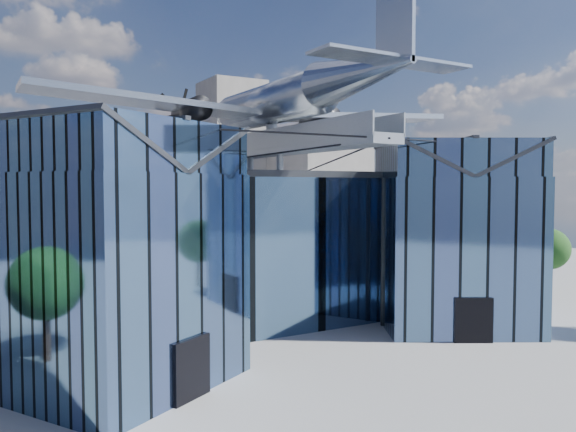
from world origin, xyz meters
TOP-DOWN VIEW (x-y plane):
  - ground_plane at (0.00, 0.00)m, footprint 120.00×120.00m
  - museum at (0.00, 5.82)m, footprint 32.88×24.50m
  - bg_towers at (1.45, 50.49)m, footprint 77.00×24.50m
  - tree_side_e at (26.12, 3.06)m, footprint 3.82×3.82m

SIDE VIEW (x-z plane):
  - ground_plane at x=0.00m, z-range 0.00..0.00m
  - tree_side_e at x=26.12m, z-range 0.96..6.37m
  - museum at x=0.00m, z-range -3.26..14.34m
  - bg_towers at x=1.45m, z-range -2.99..23.01m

